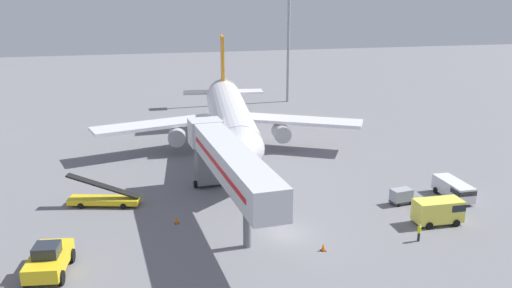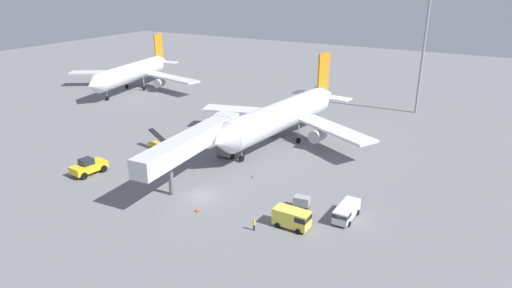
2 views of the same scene
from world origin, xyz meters
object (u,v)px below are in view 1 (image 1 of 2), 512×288
Objects in this scene: pushback_tug at (49,260)px; safety_cone_bravo at (323,247)px; safety_cone_charlie at (177,220)px; service_van_outer_right at (439,210)px; airplane_at_gate at (230,116)px; jet_bridge at (226,160)px; safety_cone_alpha at (289,193)px; baggage_cart_near_right at (401,196)px; belt_loader_truck at (104,198)px; apron_light_mast at (289,4)px; ground_crew_worker_foreground at (419,232)px; service_van_mid_right at (454,189)px.

pushback_tug reaches higher than safety_cone_bravo.
safety_cone_charlie is (10.42, 7.00, -0.88)m from pushback_tug.
service_van_outer_right reaches higher than safety_cone_charlie.
airplane_at_gate is 23.70m from safety_cone_charlie.
safety_cone_alpha is at bearing 27.41° from jet_bridge.
baggage_cart_near_right is at bearing -25.62° from safety_cone_alpha.
belt_loader_truck is at bearing 167.22° from baggage_cart_near_right.
apron_light_mast is (14.62, 48.54, 18.52)m from safety_cone_alpha.
airplane_at_gate is at bearing 100.53° from safety_cone_alpha.
belt_loader_truck is (-11.70, 5.53, -5.00)m from jet_bridge.
ground_crew_worker_foreground is at bearing -3.15° from pushback_tug.
airplane_at_gate reaches higher than safety_cone_alpha.
airplane_at_gate is 5.15× the size of belt_loader_truck.
jet_bridge is 0.88× the size of apron_light_mast.
apron_light_mast is at bearing 85.63° from baggage_cart_near_right.
baggage_cart_near_right is at bearing -1.58° from safety_cone_charlie.
airplane_at_gate is 8.48× the size of service_van_outer_right.
service_van_outer_right reaches higher than baggage_cart_near_right.
baggage_cart_near_right is at bearing -3.82° from jet_bridge.
jet_bridge reaches higher than safety_cone_charlie.
belt_loader_truck is 1.39× the size of service_van_mid_right.
ground_crew_worker_foreground is at bearing -69.84° from airplane_at_gate.
baggage_cart_near_right is (33.32, 6.37, -0.32)m from pushback_tug.
ground_crew_worker_foreground reaches higher than safety_cone_charlie.
jet_bridge is 20.56m from service_van_outer_right.
ground_crew_worker_foreground is 8.77m from safety_cone_bravo.
safety_cone_bravo is (6.55, -8.98, -5.44)m from jet_bridge.
ground_crew_worker_foreground is at bearing -137.30° from service_van_mid_right.
belt_loader_truck is 1.65× the size of service_van_outer_right.
service_van_outer_right is 12.82m from safety_cone_bravo.
safety_cone_bravo is (-8.75, 0.27, -0.52)m from ground_crew_worker_foreground.
pushback_tug is at bearing -121.97° from apron_light_mast.
pushback_tug is 25.52m from safety_cone_alpha.
jet_bridge is 12.37m from safety_cone_bravo.
safety_cone_bravo is (-11.40, -7.79, -0.54)m from baggage_cart_near_right.
service_van_outer_right is at bearing 37.92° from ground_crew_worker_foreground.
belt_loader_truck is 3.32× the size of baggage_cart_near_right.
ground_crew_worker_foreground is (27.00, -14.79, 0.08)m from belt_loader_truck.
safety_cone_alpha is (22.80, 11.42, -0.94)m from pushback_tug.
baggage_cart_near_right is 11.69m from safety_cone_alpha.
baggage_cart_near_right is 3.42× the size of safety_cone_charlie.
pushback_tug is 8.21× the size of safety_cone_bravo.
service_van_mid_right is 11.91m from ground_crew_worker_foreground.
jet_bridge is at bearing -101.66° from airplane_at_gate.
service_van_mid_right is (5.00, 5.15, -0.24)m from service_van_outer_right.
safety_cone_bravo is (-17.50, -7.80, -0.75)m from service_van_mid_right.
belt_loader_truck is 14.14× the size of safety_cone_alpha.
safety_cone_bravo is (18.25, -14.51, -0.44)m from belt_loader_truck.
airplane_at_gate is at bearing 132.03° from service_van_mid_right.
pushback_tug is at bearing 176.31° from safety_cone_bravo.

